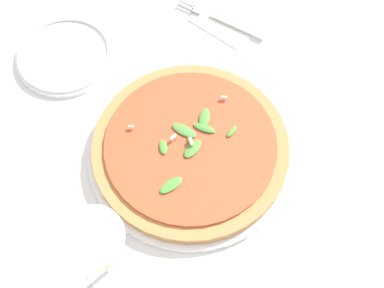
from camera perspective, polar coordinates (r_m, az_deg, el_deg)
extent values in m
plane|color=silver|center=(0.94, -1.18, 0.01)|extent=(6.00, 6.00, 0.00)
cylinder|color=white|center=(0.93, 0.00, -0.70)|extent=(0.36, 0.36, 0.01)
cylinder|color=#AD7542|center=(0.91, 0.00, -0.27)|extent=(0.34, 0.34, 0.02)
cylinder|color=#C64728|center=(0.90, 0.00, 0.09)|extent=(0.29, 0.29, 0.01)
ellipsoid|color=#3B8537|center=(0.90, -0.27, 0.07)|extent=(0.03, 0.02, 0.01)
ellipsoid|color=#477F35|center=(0.91, -0.88, 1.48)|extent=(0.05, 0.03, 0.01)
ellipsoid|color=#458933|center=(0.89, -3.15, -0.27)|extent=(0.03, 0.03, 0.01)
ellipsoid|color=#427D32|center=(0.91, 1.31, 1.72)|extent=(0.04, 0.03, 0.01)
ellipsoid|color=#448C35|center=(0.86, -2.24, -4.41)|extent=(0.02, 0.04, 0.01)
ellipsoid|color=#49862E|center=(0.91, 4.26, 1.34)|extent=(0.01, 0.03, 0.01)
ellipsoid|color=#468031|center=(0.89, 0.07, -0.51)|extent=(0.03, 0.04, 0.01)
ellipsoid|color=#447F33|center=(0.92, 1.34, 2.81)|extent=(0.04, 0.04, 0.01)
cube|color=beige|center=(0.89, 0.11, 0.38)|extent=(0.01, 0.01, 0.01)
cube|color=beige|center=(0.91, -6.50, 1.83)|extent=(0.01, 0.01, 0.00)
cube|color=beige|center=(0.89, -0.01, 0.41)|extent=(0.01, 0.01, 0.01)
cube|color=beige|center=(0.94, 3.26, 5.15)|extent=(0.01, 0.01, 0.01)
cube|color=beige|center=(0.90, -2.11, 0.82)|extent=(0.00, 0.01, 0.01)
cylinder|color=white|center=(0.86, -8.87, -13.20)|extent=(0.07, 0.07, 0.00)
cylinder|color=white|center=(0.82, -9.29, -12.42)|extent=(0.01, 0.01, 0.08)
cone|color=white|center=(0.74, -10.22, -10.67)|extent=(0.09, 0.09, 0.08)
cylinder|color=beige|center=(0.77, -9.94, -11.19)|extent=(0.05, 0.05, 0.03)
cube|color=silver|center=(1.10, 3.50, 12.90)|extent=(0.14, 0.10, 0.01)
cube|color=silver|center=(1.08, 4.86, 12.47)|extent=(0.12, 0.05, 0.00)
cube|color=silver|center=(1.11, 0.70, 14.28)|extent=(0.03, 0.03, 0.00)
cube|color=silver|center=(1.12, -0.22, 15.06)|extent=(0.04, 0.01, 0.00)
cube|color=silver|center=(1.12, -0.47, 14.77)|extent=(0.04, 0.01, 0.00)
cube|color=silver|center=(1.11, -0.71, 14.47)|extent=(0.04, 0.01, 0.00)
cylinder|color=white|center=(1.06, -13.38, 9.08)|extent=(0.19, 0.19, 0.01)
torus|color=white|center=(1.06, -13.47, 9.34)|extent=(0.18, 0.18, 0.01)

